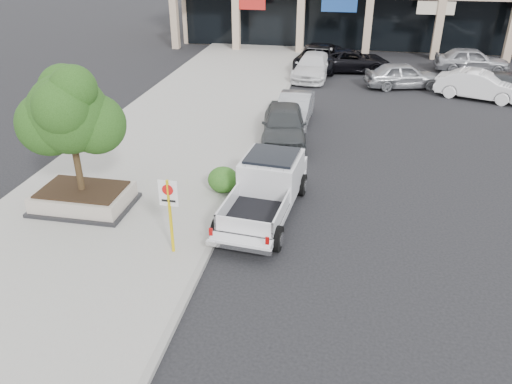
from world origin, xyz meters
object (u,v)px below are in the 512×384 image
at_px(curb_car_b, 295,109).
at_px(planter, 84,198).
at_px(planter_tree, 75,113).
at_px(lot_car_e, 472,60).
at_px(curb_car_a, 284,124).
at_px(lot_car_c, 512,86).
at_px(curb_car_c, 313,66).
at_px(lot_car_a, 403,75).
at_px(lot_car_b, 480,85).
at_px(no_parking_sign, 169,207).
at_px(lot_car_d, 352,61).
at_px(curb_car_d, 318,57).
at_px(pickup_truck, 264,191).

bearing_deg(curb_car_b, planter, -119.65).
distance_m(planter_tree, lot_car_e, 27.55).
xyz_separation_m(curb_car_a, curb_car_b, (0.17, 2.49, -0.10)).
relative_size(planter_tree, lot_car_c, 0.85).
distance_m(curb_car_c, lot_car_a, 5.70).
distance_m(lot_car_a, lot_car_b, 4.32).
xyz_separation_m(curb_car_a, lot_car_b, (9.86, 8.47, -0.05)).
height_order(no_parking_sign, lot_car_b, no_parking_sign).
distance_m(curb_car_c, lot_car_d, 3.23).
bearing_deg(lot_car_c, lot_car_e, 30.89).
xyz_separation_m(curb_car_c, lot_car_a, (5.54, -1.31, 0.02)).
bearing_deg(curb_car_c, lot_car_a, -8.78).
distance_m(no_parking_sign, lot_car_b, 21.49).
height_order(curb_car_b, lot_car_a, lot_car_a).
xyz_separation_m(planter, lot_car_a, (11.53, 17.49, 0.29)).
xyz_separation_m(no_parking_sign, lot_car_a, (7.70, 19.46, -0.87)).
distance_m(planter, lot_car_d, 22.57).
distance_m(lot_car_c, lot_car_e, 5.97).
bearing_deg(curb_car_c, lot_car_b, -11.75).
relative_size(curb_car_b, curb_car_c, 0.84).
bearing_deg(lot_car_b, no_parking_sign, 166.24).
bearing_deg(curb_car_d, lot_car_a, -29.39).
height_order(curb_car_d, lot_car_e, same).
xyz_separation_m(pickup_truck, lot_car_d, (2.40, 20.11, -0.17)).
bearing_deg(lot_car_a, planter_tree, 130.97).
bearing_deg(planter_tree, curb_car_b, 59.70).
xyz_separation_m(planter, lot_car_d, (8.40, 20.95, 0.25)).
xyz_separation_m(no_parking_sign, curb_car_b, (2.07, 11.99, -0.92)).
bearing_deg(pickup_truck, curb_car_a, 97.58).
relative_size(curb_car_a, curb_car_b, 1.11).
bearing_deg(curb_car_d, pickup_truck, -85.50).
distance_m(curb_car_a, lot_car_d, 13.69).
relative_size(curb_car_b, lot_car_a, 0.96).
relative_size(lot_car_d, lot_car_e, 1.10).
bearing_deg(lot_car_a, curb_car_a, 134.07).
distance_m(no_parking_sign, lot_car_e, 27.30).
height_order(curb_car_d, lot_car_a, curb_car_d).
relative_size(curb_car_a, lot_car_d, 0.92).
bearing_deg(no_parking_sign, lot_car_c, 53.60).
height_order(curb_car_b, curb_car_d, curb_car_d).
height_order(lot_car_a, lot_car_c, lot_car_a).
relative_size(planter_tree, lot_car_a, 0.89).
bearing_deg(curb_car_a, planter_tree, -134.34).
xyz_separation_m(lot_car_c, lot_car_e, (-1.14, 5.86, 0.12)).
height_order(lot_car_d, lot_car_e, lot_car_e).
bearing_deg(planter, curb_car_b, 59.51).
height_order(pickup_truck, lot_car_e, pickup_truck).
height_order(no_parking_sign, curb_car_a, no_parking_sign).
relative_size(lot_car_b, lot_car_d, 0.90).
distance_m(pickup_truck, curb_car_b, 9.19).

